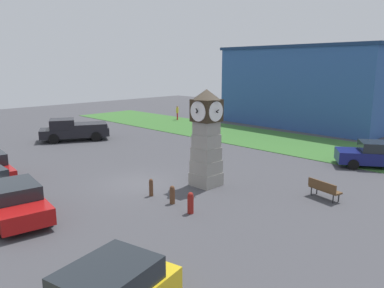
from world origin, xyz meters
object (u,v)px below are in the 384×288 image
at_px(clock_tower, 206,139).
at_px(bollard_far_row, 151,187).
at_px(bollard_near_tower, 191,203).
at_px(bench, 324,188).
at_px(bollard_mid_row, 172,195).
at_px(pedestrian_near_bench, 177,112).
at_px(pickup_truck, 74,129).
at_px(car_silver_hatch, 376,154).
at_px(car_by_building, 16,202).

distance_m(clock_tower, bollard_far_row, 3.85).
height_order(bollard_near_tower, bench, bollard_near_tower).
bearing_deg(clock_tower, bollard_mid_row, -76.40).
bearing_deg(pedestrian_near_bench, bollard_mid_row, -43.42).
bearing_deg(pickup_truck, bollard_mid_row, -13.66).
bearing_deg(pedestrian_near_bench, bollard_near_tower, -41.74).
bearing_deg(car_silver_hatch, pedestrian_near_bench, 167.97).
distance_m(car_by_building, car_silver_hatch, 20.49).
distance_m(pickup_truck, bench, 21.62).
relative_size(bollard_far_row, pickup_truck, 0.15).
bearing_deg(bench, clock_tower, -155.74).
bearing_deg(bench, pickup_truck, -176.18).
height_order(bench, pedestrian_near_bench, pedestrian_near_bench).
relative_size(clock_tower, bollard_mid_row, 5.87).
xyz_separation_m(bollard_mid_row, car_by_building, (-3.26, -5.76, 0.33)).
bearing_deg(bollard_mid_row, car_by_building, -119.55).
bearing_deg(bollard_far_row, clock_tower, 76.45).
distance_m(bollard_mid_row, pickup_truck, 17.40).
bearing_deg(bench, car_by_building, -125.05).
distance_m(bollard_near_tower, car_by_building, 7.26).
relative_size(car_by_building, car_silver_hatch, 0.92).
height_order(bollard_near_tower, car_silver_hatch, car_silver_hatch).
height_order(bollard_far_row, car_by_building, car_by_building).
bearing_deg(clock_tower, bollard_near_tower, -56.91).
relative_size(car_by_building, pedestrian_near_bench, 2.67).
bearing_deg(pickup_truck, bollard_near_tower, -13.29).
distance_m(car_silver_hatch, bench, 7.73).
distance_m(pickup_truck, pedestrian_near_bench, 14.42).
relative_size(car_silver_hatch, pedestrian_near_bench, 2.89).
xyz_separation_m(bollard_near_tower, bollard_far_row, (-2.92, 0.19, -0.04)).
relative_size(car_silver_hatch, pickup_truck, 0.81).
xyz_separation_m(bollard_mid_row, pickup_truck, (-16.90, 4.11, 0.49)).
bearing_deg(car_silver_hatch, clock_tower, -116.65).
distance_m(car_by_building, pedestrian_near_bench, 28.96).
relative_size(bollard_near_tower, pedestrian_near_bench, 0.58).
distance_m(clock_tower, bollard_near_tower, 4.47).
distance_m(clock_tower, bench, 6.27).
xyz_separation_m(pickup_truck, bench, (21.56, 1.44, -0.41)).
distance_m(bollard_near_tower, bollard_far_row, 2.93).
xyz_separation_m(car_silver_hatch, bench, (0.32, -7.72, -0.29)).
distance_m(car_silver_hatch, pedestrian_near_bench, 24.24).
relative_size(clock_tower, car_by_building, 1.15).
height_order(bollard_mid_row, bench, bench).
distance_m(clock_tower, bollard_mid_row, 3.82).
distance_m(bollard_far_row, pickup_truck, 15.95).
distance_m(clock_tower, pedestrian_near_bench, 24.09).
bearing_deg(bollard_far_row, bench, 42.10).
bearing_deg(bollard_mid_row, bench, 49.93).
relative_size(clock_tower, bench, 3.03).
height_order(clock_tower, pedestrian_near_bench, clock_tower).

